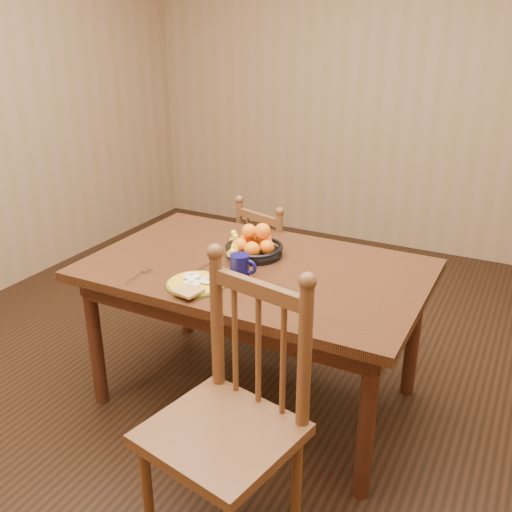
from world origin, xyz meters
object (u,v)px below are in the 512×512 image
at_px(chair_far, 274,270).
at_px(breakfast_plate, 196,284).
at_px(dining_table, 256,282).
at_px(chair_near, 230,422).
at_px(coffee_mug, 241,265).
at_px(fruit_bowl, 253,245).

height_order(chair_far, breakfast_plate, chair_far).
xyz_separation_m(dining_table, breakfast_plate, (-0.13, -0.32, 0.10)).
relative_size(chair_near, coffee_mug, 8.04).
bearing_deg(chair_far, chair_near, 126.92).
relative_size(dining_table, breakfast_plate, 5.42).
distance_m(dining_table, coffee_mug, 0.19).
xyz_separation_m(dining_table, chair_far, (-0.22, 0.66, -0.24)).
height_order(chair_far, fruit_bowl, fruit_bowl).
bearing_deg(chair_near, breakfast_plate, 143.70).
distance_m(chair_near, coffee_mug, 0.81).
xyz_separation_m(chair_far, chair_near, (0.53, -1.47, 0.10)).
height_order(breakfast_plate, fruit_bowl, fruit_bowl).
distance_m(chair_far, coffee_mug, 0.90).
relative_size(chair_near, breakfast_plate, 3.63).
relative_size(chair_far, breakfast_plate, 2.93).
bearing_deg(chair_far, coffee_mug, 121.66).
distance_m(dining_table, chair_far, 0.74).
distance_m(chair_far, chair_near, 1.57).
height_order(dining_table, breakfast_plate, breakfast_plate).
relative_size(chair_far, chair_near, 0.81).
relative_size(coffee_mug, fruit_bowl, 0.41).
xyz_separation_m(breakfast_plate, fruit_bowl, (0.06, 0.44, 0.04)).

